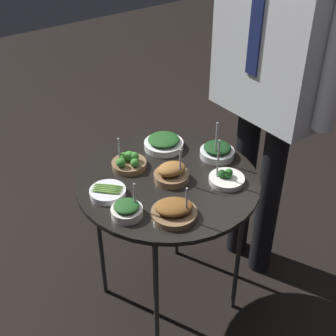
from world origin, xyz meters
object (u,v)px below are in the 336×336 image
at_px(bowl_spinach_center, 217,151).
at_px(bowl_roast_mid_left, 174,211).
at_px(bowl_spinach_back_right, 127,210).
at_px(bowl_spinach_near_rim, 164,143).
at_px(bowl_broccoli_far_rim, 226,178).
at_px(waiter_figure, 273,59).
at_px(serving_cart, 168,188).
at_px(bowl_asparagus_front_center, 108,192).
at_px(bowl_roast_mid_right, 171,173).
at_px(bowl_broccoli_back_left, 129,162).

bearing_deg(bowl_spinach_center, bowl_roast_mid_left, -62.04).
height_order(bowl_spinach_back_right, bowl_spinach_near_rim, bowl_spinach_back_right).
distance_m(bowl_broccoli_far_rim, waiter_figure, 0.50).
distance_m(serving_cart, bowl_spinach_center, 0.26).
distance_m(bowl_spinach_back_right, bowl_asparagus_front_center, 0.14).
bearing_deg(bowl_spinach_center, bowl_roast_mid_right, -85.75).
bearing_deg(serving_cart, bowl_roast_mid_right, 27.70).
relative_size(serving_cart, bowl_broccoli_far_rim, 3.92).
bearing_deg(waiter_figure, bowl_asparagus_front_center, -95.48).
relative_size(bowl_broccoli_far_rim, bowl_roast_mid_left, 1.11).
height_order(bowl_asparagus_front_center, waiter_figure, waiter_figure).
bearing_deg(bowl_roast_mid_left, bowl_broccoli_far_rim, 98.72).
bearing_deg(bowl_asparagus_front_center, serving_cart, 78.26).
bearing_deg(bowl_broccoli_back_left, serving_cart, 26.58).
bearing_deg(bowl_asparagus_front_center, bowl_spinach_center, 84.93).
bearing_deg(waiter_figure, bowl_spinach_near_rim, -119.40).
relative_size(bowl_spinach_near_rim, bowl_spinach_center, 0.92).
relative_size(bowl_roast_mid_right, bowl_asparagus_front_center, 1.11).
xyz_separation_m(bowl_roast_mid_right, bowl_broccoli_far_rim, (0.13, 0.16, -0.01)).
relative_size(serving_cart, bowl_broccoli_back_left, 5.09).
distance_m(bowl_spinach_near_rim, bowl_spinach_center, 0.23).
distance_m(bowl_roast_mid_right, bowl_roast_mid_left, 0.21).
bearing_deg(bowl_broccoli_far_rim, bowl_roast_mid_right, -130.01).
bearing_deg(bowl_roast_mid_left, bowl_spinach_center, 117.96).
bearing_deg(bowl_spinach_center, serving_cart, -88.73).
distance_m(bowl_spinach_back_right, bowl_broccoli_back_left, 0.29).
relative_size(bowl_spinach_center, waiter_figure, 0.11).
xyz_separation_m(serving_cart, bowl_spinach_center, (-0.01, 0.25, 0.07)).
height_order(bowl_spinach_back_right, bowl_roast_mid_left, bowl_roast_mid_left).
distance_m(bowl_broccoli_far_rim, bowl_broccoli_back_left, 0.39).
bearing_deg(bowl_asparagus_front_center, bowl_roast_mid_right, 75.72).
distance_m(bowl_spinach_near_rim, bowl_broccoli_back_left, 0.20).
bearing_deg(bowl_spinach_back_right, waiter_figure, 95.35).
distance_m(bowl_roast_mid_right, bowl_broccoli_back_left, 0.19).
distance_m(bowl_roast_mid_right, bowl_asparagus_front_center, 0.25).
bearing_deg(bowl_spinach_near_rim, serving_cart, -31.91).
bearing_deg(bowl_broccoli_far_rim, bowl_spinach_near_rim, -171.83).
xyz_separation_m(bowl_spinach_center, bowl_roast_mid_left, (0.20, -0.37, -0.00)).
bearing_deg(bowl_broccoli_back_left, bowl_roast_mid_right, 26.67).
distance_m(serving_cart, bowl_asparagus_front_center, 0.25).
xyz_separation_m(bowl_roast_mid_right, bowl_roast_mid_left, (0.18, -0.12, -0.01)).
distance_m(bowl_roast_mid_right, bowl_spinach_back_right, 0.26).
height_order(bowl_broccoli_far_rim, bowl_spinach_back_right, bowl_broccoli_far_rim).
xyz_separation_m(bowl_roast_mid_right, bowl_broccoli_back_left, (-0.17, -0.08, -0.01)).
distance_m(bowl_broccoli_far_rim, bowl_spinach_back_right, 0.41).
xyz_separation_m(bowl_broccoli_far_rim, waiter_figure, (-0.13, 0.33, 0.36)).
relative_size(bowl_roast_mid_right, bowl_spinach_back_right, 1.16).
bearing_deg(bowl_broccoli_far_rim, bowl_spinach_back_right, -98.01).
bearing_deg(bowl_spinach_center, bowl_spinach_near_rim, -143.51).
bearing_deg(bowl_spinach_back_right, bowl_roast_mid_right, 107.13).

